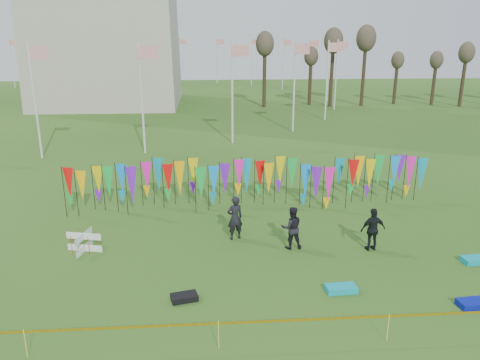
{
  "coord_description": "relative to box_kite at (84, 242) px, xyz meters",
  "views": [
    {
      "loc": [
        -2.11,
        -13.67,
        8.51
      ],
      "look_at": [
        -0.68,
        6.0,
        2.36
      ],
      "focal_mm": 35.0,
      "sensor_mm": 36.0,
      "label": 1
    }
  ],
  "objects": [
    {
      "name": "ground",
      "position": [
        7.19,
        -4.19,
        -0.42
      ],
      "size": [
        160.0,
        160.0,
        0.0
      ],
      "primitive_type": "plane",
      "color": "#254E16",
      "rests_on": "ground"
    },
    {
      "name": "flagpole_ring",
      "position": [
        -6.81,
        43.81,
        3.58
      ],
      "size": [
        57.4,
        56.16,
        8.0
      ],
      "color": "silver",
      "rests_on": "ground"
    },
    {
      "name": "banner_row",
      "position": [
        7.47,
        4.75,
        1.11
      ],
      "size": [
        18.64,
        0.64,
        2.42
      ],
      "color": "black",
      "rests_on": "ground"
    },
    {
      "name": "caution_tape_near",
      "position": [
        6.97,
        -6.61,
        0.36
      ],
      "size": [
        26.0,
        0.02,
        0.9
      ],
      "color": "#DDAF04",
      "rests_on": "ground"
    },
    {
      "name": "tree_line",
      "position": [
        39.19,
        39.81,
        5.75
      ],
      "size": [
        53.92,
        1.92,
        7.84
      ],
      "color": "#372B1B",
      "rests_on": "ground"
    },
    {
      "name": "box_kite",
      "position": [
        0.0,
        0.0,
        0.0
      ],
      "size": [
        0.76,
        0.76,
        0.84
      ],
      "rotation": [
        0.0,
        0.0,
        -0.22
      ],
      "color": "red",
      "rests_on": "ground"
    },
    {
      "name": "person_left",
      "position": [
        6.22,
        0.8,
        0.56
      ],
      "size": [
        0.84,
        0.73,
        1.95
      ],
      "primitive_type": "imported",
      "rotation": [
        0.0,
        0.0,
        3.48
      ],
      "color": "black",
      "rests_on": "ground"
    },
    {
      "name": "person_mid",
      "position": [
        8.5,
        -0.27,
        0.48
      ],
      "size": [
        0.9,
        0.58,
        1.81
      ],
      "primitive_type": "imported",
      "rotation": [
        0.0,
        0.0,
        3.18
      ],
      "color": "black",
      "rests_on": "ground"
    },
    {
      "name": "person_right",
      "position": [
        11.77,
        -0.7,
        0.49
      ],
      "size": [
        1.14,
        0.75,
        1.81
      ],
      "primitive_type": "imported",
      "rotation": [
        0.0,
        0.0,
        3.29
      ],
      "color": "black",
      "rests_on": "ground"
    },
    {
      "name": "kite_bag_turquoise",
      "position": [
        9.61,
        -3.84,
        -0.31
      ],
      "size": [
        1.09,
        0.59,
        0.21
      ],
      "primitive_type": "cube",
      "rotation": [
        0.0,
        0.0,
        0.06
      ],
      "color": "#0CA5BB",
      "rests_on": "ground"
    },
    {
      "name": "kite_bag_blue",
      "position": [
        13.68,
        -5.08,
        -0.31
      ],
      "size": [
        1.07,
        0.63,
        0.22
      ],
      "primitive_type": "cube",
      "rotation": [
        0.0,
        0.0,
        0.09
      ],
      "color": "#09179E",
      "rests_on": "ground"
    },
    {
      "name": "kite_bag_black",
      "position": [
        4.22,
        -3.99,
        -0.32
      ],
      "size": [
        0.97,
        0.7,
        0.2
      ],
      "primitive_type": "cube",
      "rotation": [
        0.0,
        0.0,
        0.24
      ],
      "color": "black",
      "rests_on": "ground"
    },
    {
      "name": "kite_bag_teal",
      "position": [
        15.5,
        -2.1,
        -0.31
      ],
      "size": [
        1.2,
        0.66,
        0.22
      ],
      "primitive_type": "cube",
      "rotation": [
        0.0,
        0.0,
        0.09
      ],
      "color": "#0D9FB6",
      "rests_on": "ground"
    }
  ]
}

